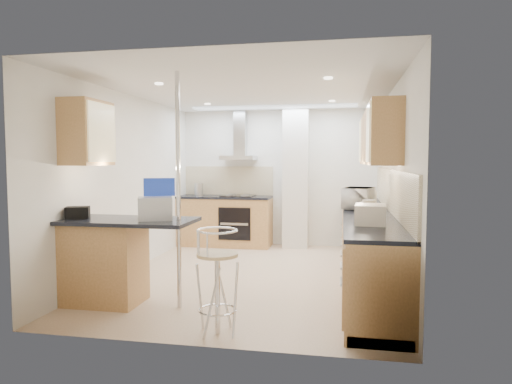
% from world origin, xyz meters
% --- Properties ---
extents(ground, '(4.80, 4.80, 0.00)m').
position_xyz_m(ground, '(0.00, 0.00, 0.00)').
color(ground, tan).
rests_on(ground, ground).
extents(room_shell, '(3.64, 4.84, 2.51)m').
position_xyz_m(room_shell, '(0.32, 0.38, 1.54)').
color(room_shell, white).
rests_on(room_shell, ground).
extents(right_counter, '(0.63, 4.40, 0.92)m').
position_xyz_m(right_counter, '(1.50, 0.00, 0.46)').
color(right_counter, '#A07340').
rests_on(right_counter, ground).
extents(back_counter, '(1.70, 0.63, 0.92)m').
position_xyz_m(back_counter, '(-0.95, 2.10, 0.46)').
color(back_counter, '#A07340').
rests_on(back_counter, ground).
extents(peninsula, '(1.47, 0.72, 0.94)m').
position_xyz_m(peninsula, '(-1.12, -1.45, 0.48)').
color(peninsula, '#A07340').
rests_on(peninsula, ground).
extents(microwave, '(0.47, 0.59, 0.29)m').
position_xyz_m(microwave, '(1.39, 0.26, 1.06)').
color(microwave, white).
rests_on(microwave, right_counter).
extents(laptop, '(0.43, 0.39, 0.24)m').
position_xyz_m(laptop, '(-0.80, -1.44, 1.06)').
color(laptop, '#A2A5AA').
rests_on(laptop, peninsula).
extents(bag, '(0.29, 0.26, 0.13)m').
position_xyz_m(bag, '(-1.66, -1.52, 1.01)').
color(bag, black).
rests_on(bag, peninsula).
extents(bar_stool_near, '(0.49, 0.49, 0.92)m').
position_xyz_m(bar_stool_near, '(-1.30, -1.52, 0.46)').
color(bar_stool_near, tan).
rests_on(bar_stool_near, ground).
extents(bar_stool_end, '(0.56, 0.56, 0.97)m').
position_xyz_m(bar_stool_end, '(0.07, -2.09, 0.48)').
color(bar_stool_end, tan).
rests_on(bar_stool_end, ground).
extents(jar_a, '(0.15, 0.15, 0.19)m').
position_xyz_m(jar_a, '(1.63, 1.12, 1.01)').
color(jar_a, white).
rests_on(jar_a, right_counter).
extents(jar_b, '(0.14, 0.14, 0.16)m').
position_xyz_m(jar_b, '(1.64, 1.52, 1.00)').
color(jar_b, white).
rests_on(jar_b, right_counter).
extents(jar_c, '(0.18, 0.18, 0.22)m').
position_xyz_m(jar_c, '(1.46, -0.89, 1.03)').
color(jar_c, beige).
rests_on(jar_c, right_counter).
extents(jar_d, '(0.12, 0.12, 0.15)m').
position_xyz_m(jar_d, '(1.42, -0.43, 1.00)').
color(jar_d, white).
rests_on(jar_d, right_counter).
extents(bread_bin, '(0.33, 0.41, 0.20)m').
position_xyz_m(bread_bin, '(1.46, -1.22, 1.02)').
color(bread_bin, white).
rests_on(bread_bin, right_counter).
extents(kettle, '(0.16, 0.16, 0.23)m').
position_xyz_m(kettle, '(-1.48, 2.17, 1.03)').
color(kettle, '#ABAEB0').
rests_on(kettle, back_counter).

